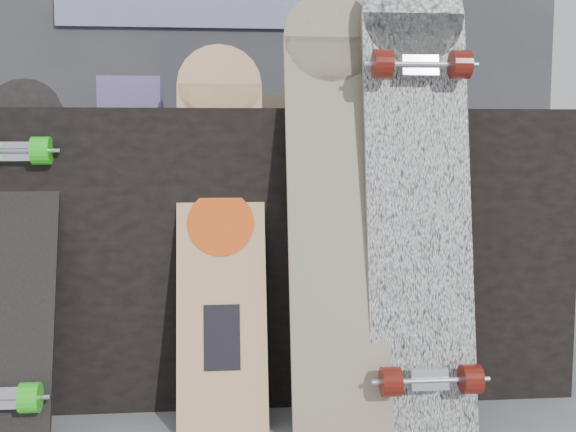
{
  "coord_description": "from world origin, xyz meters",
  "views": [
    {
      "loc": [
        -0.18,
        -1.67,
        0.73
      ],
      "look_at": [
        0.0,
        0.2,
        0.52
      ],
      "focal_mm": 45.0,
      "sensor_mm": 36.0,
      "label": 1
    }
  ],
  "objects": [
    {
      "name": "longboard_cascadia",
      "position": [
        0.31,
        0.07,
        0.61
      ],
      "size": [
        0.26,
        0.29,
        1.17
      ],
      "rotation": [
        -0.18,
        0.0,
        0.0
      ],
      "color": "white",
      "rests_on": "ground"
    },
    {
      "name": "merch_box_purple",
      "position": [
        -0.43,
        0.51,
        0.85
      ],
      "size": [
        0.18,
        0.12,
        0.1
      ],
      "primitive_type": "cube",
      "color": "#4E3E80",
      "rests_on": "vendor_table"
    },
    {
      "name": "merch_box_flat",
      "position": [
        0.06,
        0.65,
        0.83
      ],
      "size": [
        0.22,
        0.1,
        0.06
      ],
      "primitive_type": "cube",
      "color": "#D1B78C",
      "rests_on": "vendor_table"
    },
    {
      "name": "booth",
      "position": [
        0.0,
        1.35,
        1.1
      ],
      "size": [
        2.4,
        0.22,
        2.2
      ],
      "color": "#343439",
      "rests_on": "ground"
    },
    {
      "name": "merch_box_small",
      "position": [
        0.4,
        0.48,
        0.86
      ],
      "size": [
        0.14,
        0.14,
        0.12
      ],
      "primitive_type": "cube",
      "color": "#4E3E80",
      "rests_on": "vendor_table"
    },
    {
      "name": "longboard_geisha",
      "position": [
        -0.17,
        0.19,
        0.52
      ],
      "size": [
        0.23,
        0.31,
        0.98
      ],
      "rotation": [
        -0.3,
        0.0,
        0.0
      ],
      "color": "tan",
      "rests_on": "ground"
    },
    {
      "name": "longboard_celtic",
      "position": [
        0.11,
        0.11,
        0.58
      ],
      "size": [
        0.24,
        0.3,
        1.1
      ],
      "rotation": [
        -0.25,
        0.0,
        0.0
      ],
      "color": "beige",
      "rests_on": "ground"
    },
    {
      "name": "vendor_table",
      "position": [
        0.0,
        0.5,
        0.4
      ],
      "size": [
        1.6,
        0.6,
        0.8
      ],
      "primitive_type": "cube",
      "color": "black",
      "rests_on": "ground"
    },
    {
      "name": "skateboard_dark",
      "position": [
        -0.68,
        0.14,
        0.45
      ],
      "size": [
        0.2,
        0.37,
        0.88
      ],
      "rotation": [
        -0.33,
        0.0,
        0.0
      ],
      "color": "black",
      "rests_on": "ground"
    }
  ]
}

